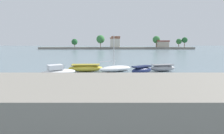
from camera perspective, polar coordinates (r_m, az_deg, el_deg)
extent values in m
plane|color=slate|center=(17.07, 9.60, -8.26)|extent=(400.00, 400.00, 0.00)
cube|color=gray|center=(10.36, 15.96, -11.58)|extent=(83.55, 6.34, 2.59)
ellipsoid|color=white|center=(27.07, -15.65, -1.57)|extent=(5.15, 4.20, 0.88)
cube|color=silver|center=(26.85, -16.51, -0.03)|extent=(2.42, 2.28, 0.64)
cube|color=black|center=(27.11, -14.56, 0.25)|extent=(0.78, 1.17, 0.45)
ellipsoid|color=yellow|center=(29.83, -7.68, -0.40)|extent=(5.48, 2.07, 1.00)
cube|color=#A8952A|center=(29.75, -7.70, 0.69)|extent=(4.39, 1.73, 0.14)
ellipsoid|color=white|center=(29.60, 1.20, -0.49)|extent=(5.80, 4.41, 0.90)
cylinder|color=silver|center=(29.20, 0.80, 5.00)|extent=(0.10, 0.10, 4.77)
cylinder|color=#B7B7BC|center=(28.79, -1.12, 1.70)|extent=(2.40, 1.40, 0.08)
ellipsoid|color=navy|center=(27.88, 9.15, -1.01)|extent=(3.82, 3.33, 0.98)
cube|color=#161E41|center=(27.80, 9.18, 0.16)|extent=(3.09, 2.71, 0.17)
ellipsoid|color=#9E9EA3|center=(30.87, 15.20, -0.37)|extent=(4.32, 2.23, 0.95)
cube|color=slate|center=(30.80, 15.23, 0.62)|extent=(3.47, 1.84, 0.13)
sphere|color=white|center=(22.07, 2.86, -3.94)|extent=(0.43, 0.43, 0.43)
sphere|color=white|center=(25.55, 11.80, -2.56)|extent=(0.38, 0.38, 0.38)
cube|color=gray|center=(117.25, 1.58, 5.71)|extent=(94.53, 6.47, 1.27)
cube|color=beige|center=(116.34, 1.10, 7.27)|extent=(5.66, 3.63, 5.09)
cube|color=#995B42|center=(116.36, 1.11, 8.69)|extent=(6.22, 3.99, 0.70)
cube|color=beige|center=(117.29, 1.34, 7.46)|extent=(4.92, 4.86, 5.89)
cube|color=#995B42|center=(117.32, 1.34, 9.07)|extent=(5.41, 5.35, 0.70)
cube|color=#B2A38E|center=(120.52, 15.22, 6.60)|extent=(6.84, 4.10, 3.34)
cube|color=brown|center=(120.51, 15.25, 7.56)|extent=(7.53, 4.51, 0.70)
cylinder|color=brown|center=(124.90, 19.67, 6.16)|extent=(0.36, 0.36, 2.07)
sphere|color=#2D6B33|center=(124.87, 19.71, 7.25)|extent=(3.38, 3.38, 3.38)
cylinder|color=brown|center=(118.48, -3.25, 6.70)|extent=(0.36, 0.36, 2.77)
sphere|color=#387A3D|center=(118.47, -3.26, 8.35)|extent=(5.07, 5.07, 5.07)
cylinder|color=brown|center=(121.02, 13.38, 6.53)|extent=(0.36, 0.36, 2.78)
sphere|color=#387A3D|center=(121.01, 13.43, 8.03)|extent=(4.47, 4.47, 4.47)
cylinder|color=brown|center=(119.43, -10.96, 6.33)|extent=(0.36, 0.36, 1.71)
sphere|color=#235B2D|center=(119.40, -10.99, 7.45)|extent=(3.68, 3.68, 3.68)
cylinder|color=brown|center=(125.08, 21.20, 6.28)|extent=(0.36, 0.36, 2.89)
sphere|color=#235B2D|center=(125.06, 21.26, 7.57)|extent=(3.45, 3.45, 3.45)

